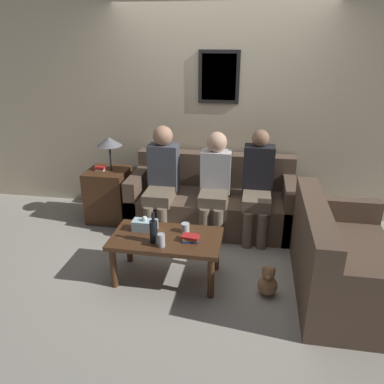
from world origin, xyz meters
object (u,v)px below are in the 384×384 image
couch_side (341,263)px  teddy_bear (268,282)px  wine_bottle (154,231)px  coffee_table (166,243)px  drinking_glass (185,228)px  person_left (162,176)px  person_middle (215,180)px  couch_main (212,202)px  person_right (258,182)px

couch_side → teddy_bear: bearing=103.7°
wine_bottle → coffee_table: bearing=50.8°
drinking_glass → person_left: size_ratio=0.07×
person_middle → teddy_bear: size_ratio=4.15×
couch_side → coffee_table: size_ratio=1.42×
coffee_table → teddy_bear: coffee_table is taller
drinking_glass → teddy_bear: drinking_glass is taller
couch_side → person_left: bearing=63.1°
wine_bottle → person_middle: bearing=69.8°
person_left → couch_side: bearing=-26.9°
wine_bottle → person_left: person_left is taller
couch_side → person_middle: bearing=51.9°
coffee_table → person_middle: person_middle is taller
wine_bottle → person_left: bearing=100.1°
coffee_table → person_middle: bearing=72.1°
drinking_glass → person_middle: size_ratio=0.07×
couch_main → coffee_table: 1.23m
person_middle → coffee_table: bearing=-107.9°
coffee_table → couch_side: bearing=2.1°
couch_main → person_left: size_ratio=1.58×
person_left → couch_main: bearing=19.1°
wine_bottle → person_right: 1.46m
coffee_table → wine_bottle: (-0.09, -0.10, 0.18)m
couch_side → person_right: bearing=37.3°
couch_side → coffee_table: (-1.56, -0.06, 0.08)m
couch_main → coffee_table: bearing=-103.5°
couch_side → drinking_glass: size_ratio=16.77×
couch_side → wine_bottle: couch_side is taller
couch_side → person_left: (-1.84, 0.94, 0.36)m
person_middle → teddy_bear: (0.61, -1.12, -0.52)m
teddy_bear → couch_side: bearing=13.7°
coffee_table → teddy_bear: (0.94, -0.09, -0.25)m
coffee_table → teddy_bear: 0.98m
wine_bottle → drinking_glass: 0.34m
wine_bottle → teddy_bear: (1.02, 0.01, -0.43)m
drinking_glass → person_left: 0.99m
couch_main → wine_bottle: bearing=-106.0°
coffee_table → person_right: size_ratio=0.84×
drinking_glass → person_right: size_ratio=0.07×
person_right → coffee_table: bearing=-127.6°
wine_bottle → drinking_glass: wine_bottle is taller
couch_main → person_middle: (0.04, -0.17, 0.35)m
couch_main → person_middle: size_ratio=1.64×
couch_main → teddy_bear: couch_main is taller
couch_side → person_right: person_right is taller
coffee_table → person_right: person_right is taller
person_middle → person_right: 0.48m
person_middle → person_right: (0.48, 0.03, -0.01)m
person_left → person_right: bearing=2.9°
person_middle → couch_side: bearing=-38.1°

